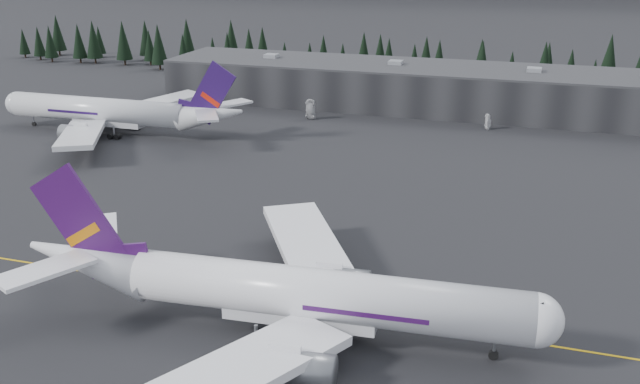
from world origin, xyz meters
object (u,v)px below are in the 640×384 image
(terminal, at_px, (428,87))
(gse_vehicle_a, at_px, (311,116))
(jet_main, at_px, (279,291))
(jet_parked, at_px, (118,112))
(gse_vehicle_b, at_px, (488,127))

(terminal, xyz_separation_m, gse_vehicle_a, (-28.83, -23.95, -5.50))
(jet_main, relative_size, jet_parked, 1.02)
(terminal, relative_size, jet_main, 2.24)
(gse_vehicle_a, height_order, gse_vehicle_b, gse_vehicle_a)
(jet_main, distance_m, gse_vehicle_b, 115.30)
(gse_vehicle_b, bearing_deg, terminal, -167.46)
(gse_vehicle_a, bearing_deg, gse_vehicle_b, 10.58)
(jet_main, bearing_deg, jet_parked, 129.35)
(jet_main, distance_m, gse_vehicle_a, 115.13)
(gse_vehicle_a, bearing_deg, jet_main, -67.34)
(terminal, height_order, jet_parked, jet_parked)
(jet_parked, bearing_deg, gse_vehicle_a, -145.14)
(jet_parked, bearing_deg, gse_vehicle_b, -160.16)
(terminal, distance_m, jet_main, 134.29)
(gse_vehicle_a, bearing_deg, terminal, 45.88)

